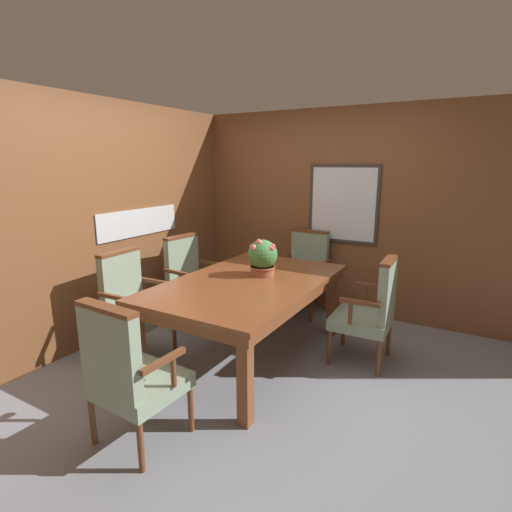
{
  "coord_description": "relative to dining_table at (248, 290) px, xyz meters",
  "views": [
    {
      "loc": [
        1.79,
        -2.83,
        1.82
      ],
      "look_at": [
        -0.04,
        0.34,
        0.96
      ],
      "focal_mm": 28.0,
      "sensor_mm": 36.0,
      "label": 1
    }
  ],
  "objects": [
    {
      "name": "chair_head_far",
      "position": [
        -0.02,
        1.4,
        -0.15
      ],
      "size": [
        0.58,
        0.52,
        1.01
      ],
      "rotation": [
        0.0,
        0.0,
        -0.02
      ],
      "color": "brown",
      "rests_on": "ground_plane"
    },
    {
      "name": "potted_plant",
      "position": [
        0.03,
        0.23,
        0.27
      ],
      "size": [
        0.29,
        0.29,
        0.35
      ],
      "color": "#9E5638",
      "rests_on": "dining_table"
    },
    {
      "name": "chair_right_far",
      "position": [
        1.03,
        0.48,
        -0.15
      ],
      "size": [
        0.53,
        0.58,
        1.01
      ],
      "rotation": [
        0.0,
        0.0,
        -1.54
      ],
      "color": "brown",
      "rests_on": "ground_plane"
    },
    {
      "name": "chair_head_near",
      "position": [
        -0.02,
        -1.43,
        -0.15
      ],
      "size": [
        0.58,
        0.53,
        1.01
      ],
      "rotation": [
        0.0,
        0.0,
        3.1
      ],
      "color": "brown",
      "rests_on": "ground_plane"
    },
    {
      "name": "chair_left_near",
      "position": [
        -1.01,
        -0.48,
        -0.15
      ],
      "size": [
        0.53,
        0.58,
        1.01
      ],
      "rotation": [
        0.0,
        0.0,
        1.61
      ],
      "color": "brown",
      "rests_on": "ground_plane"
    },
    {
      "name": "wall_left",
      "position": [
        -1.55,
        -0.18,
        0.55
      ],
      "size": [
        0.08,
        7.2,
        2.45
      ],
      "color": "brown",
      "rests_on": "ground_plane"
    },
    {
      "name": "dining_table",
      "position": [
        0.0,
        0.0,
        0.0
      ],
      "size": [
        1.24,
        1.99,
        0.76
      ],
      "color": "brown",
      "rests_on": "ground_plane"
    },
    {
      "name": "ground_plane",
      "position": [
        0.04,
        -0.19,
        -0.67
      ],
      "size": [
        14.0,
        14.0,
        0.0
      ],
      "primitive_type": "plane",
      "color": "gray"
    },
    {
      "name": "wall_back",
      "position": [
        0.04,
        1.66,
        0.55
      ],
      "size": [
        7.2,
        0.08,
        2.45
      ],
      "color": "brown",
      "rests_on": "ground_plane"
    },
    {
      "name": "chair_left_far",
      "position": [
        -1.03,
        0.43,
        -0.15
      ],
      "size": [
        0.55,
        0.6,
        1.01
      ],
      "rotation": [
        0.0,
        0.0,
        1.49
      ],
      "color": "brown",
      "rests_on": "ground_plane"
    }
  ]
}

